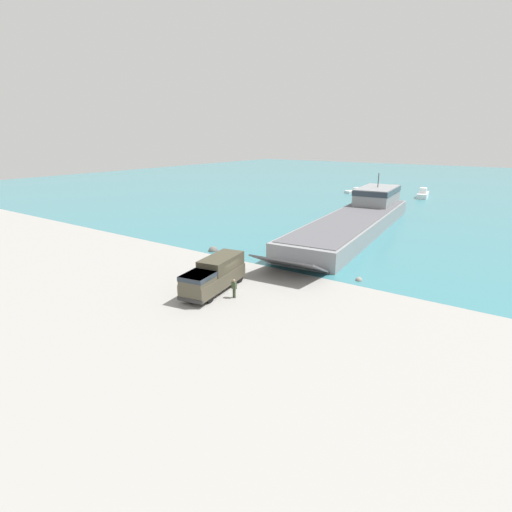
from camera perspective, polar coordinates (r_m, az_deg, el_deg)
name	(u,v)px	position (r m, az deg, el deg)	size (l,w,h in m)	color
ground_plane	(227,286)	(37.81, -4.14, -4.29)	(240.00, 240.00, 0.00)	gray
water_surface	(442,186)	(127.12, 24.99, 9.08)	(240.00, 180.00, 0.01)	teal
landing_craft	(359,216)	(63.13, 14.55, 5.50)	(11.67, 44.54, 7.53)	gray
military_truck	(214,275)	(36.28, -5.98, -2.68)	(3.70, 8.18, 2.93)	#4C4738
soldier_on_ramp	(234,287)	(34.77, -3.15, -4.46)	(0.46, 0.27, 1.69)	#3D4C33
moored_boat_a	(423,194)	(100.92, 22.74, 8.16)	(3.11, 7.68, 2.24)	white
moored_boat_c	(356,191)	(103.82, 14.15, 8.97)	(5.14, 5.84, 1.30)	white
shoreline_rock_a	(213,251)	(49.34, -6.13, 0.71)	(1.18, 1.18, 1.18)	#66605B
shoreline_rock_b	(232,257)	(46.54, -3.45, -0.21)	(1.02, 1.02, 1.02)	gray
shoreline_rock_c	(359,281)	(40.37, 14.48, -3.41)	(0.69, 0.69, 0.69)	gray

